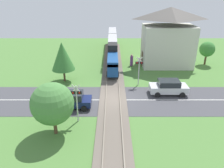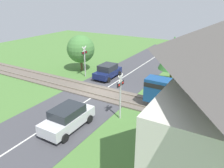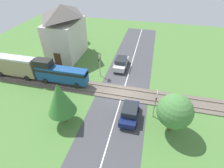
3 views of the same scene
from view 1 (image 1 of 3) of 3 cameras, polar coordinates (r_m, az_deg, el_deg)
ground_plane at (r=22.71m, az=0.02°, el=-4.21°), size 60.00×60.00×0.00m
road_surface at (r=22.70m, az=0.02°, el=-4.19°), size 48.00×6.40×0.02m
track_bed at (r=22.68m, az=0.02°, el=-4.06°), size 2.80×48.00×0.24m
train at (r=36.31m, az=-0.09°, el=9.87°), size 1.58×20.69×3.18m
car_near_crossing at (r=21.40m, az=-10.50°, el=-4.08°), size 3.62×1.85×1.57m
car_far_side at (r=24.41m, az=14.31°, el=-0.73°), size 4.04×1.89×1.61m
crossing_signal_west_approach at (r=18.48m, az=-9.44°, el=-3.81°), size 0.90×0.18×3.49m
crossing_signal_east_approach at (r=25.56m, az=6.84°, el=4.35°), size 0.90×0.18×3.49m
station_building at (r=32.80m, az=14.20°, el=11.50°), size 7.64×4.96×8.30m
pedestrian_by_station at (r=32.60m, az=4.89°, el=6.15°), size 0.43×0.43×1.74m
tree_by_station at (r=35.47m, az=23.36°, el=8.36°), size 2.22×2.22×3.47m
tree_roadside_hedge at (r=26.80m, az=-13.03°, el=7.08°), size 2.79×2.79×4.90m
tree_beyond_track at (r=17.13m, az=-15.52°, el=-5.05°), size 3.29×3.29×4.32m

